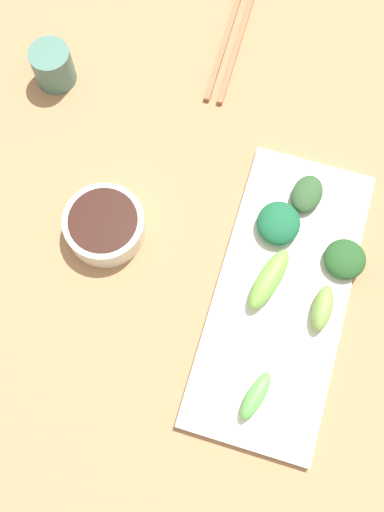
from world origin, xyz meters
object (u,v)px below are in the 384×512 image
(chopsticks, at_px, (233,38))
(tea_cup, at_px, (53,66))
(sauce_bowl, at_px, (105,225))
(serving_plate, at_px, (281,295))

(chopsticks, relative_size, tea_cup, 3.91)
(sauce_bowl, bearing_deg, chopsticks, 76.91)
(serving_plate, bearing_deg, tea_cup, 150.16)
(chopsticks, xyz_separation_m, tea_cup, (-0.23, -0.14, 0.03))
(sauce_bowl, bearing_deg, serving_plate, -4.98)
(sauce_bowl, relative_size, chopsticks, 0.46)
(sauce_bowl, xyz_separation_m, tea_cup, (-0.15, 0.21, 0.01))
(sauce_bowl, xyz_separation_m, serving_plate, (0.25, -0.02, -0.02))
(sauce_bowl, xyz_separation_m, chopsticks, (0.08, 0.35, -0.02))
(tea_cup, bearing_deg, sauce_bowl, -54.01)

